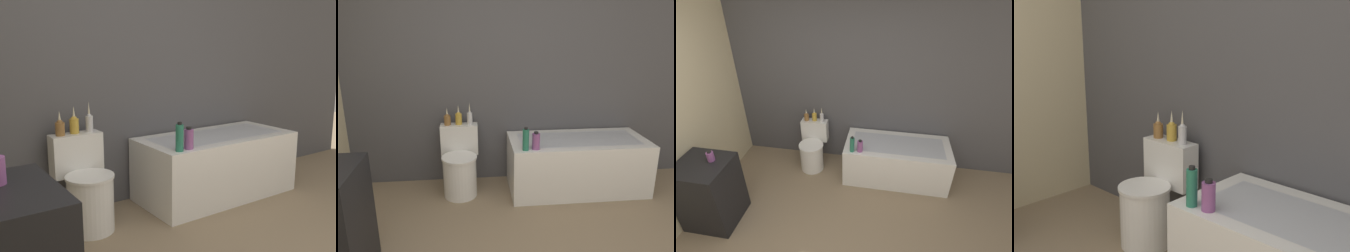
% 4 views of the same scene
% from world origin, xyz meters
% --- Properties ---
extents(wall_back_tiled, '(6.40, 0.06, 2.60)m').
position_xyz_m(wall_back_tiled, '(0.00, 2.19, 1.30)').
color(wall_back_tiled, '#4C4C51').
rests_on(wall_back_tiled, ground_plane).
extents(toilet, '(0.40, 0.51, 0.71)m').
position_xyz_m(toilet, '(-0.45, 1.84, 0.31)').
color(toilet, white).
rests_on(toilet, ground).
extents(vase_gold, '(0.07, 0.07, 0.19)m').
position_xyz_m(vase_gold, '(-0.57, 2.01, 0.78)').
color(vase_gold, olive).
rests_on(vase_gold, toilet).
extents(vase_silver, '(0.07, 0.07, 0.22)m').
position_xyz_m(vase_silver, '(-0.45, 2.03, 0.78)').
color(vase_silver, gold).
rests_on(vase_silver, toilet).
extents(vase_bronze, '(0.06, 0.06, 0.24)m').
position_xyz_m(vase_bronze, '(-0.33, 2.02, 0.79)').
color(vase_bronze, silver).
rests_on(vase_bronze, toilet).
extents(shampoo_bottle_tall, '(0.06, 0.06, 0.23)m').
position_xyz_m(shampoo_bottle_tall, '(0.21, 1.54, 0.68)').
color(shampoo_bottle_tall, '#267259').
rests_on(shampoo_bottle_tall, bathtub).
extents(shampoo_bottle_short, '(0.08, 0.08, 0.18)m').
position_xyz_m(shampoo_bottle_short, '(0.31, 1.55, 0.66)').
color(shampoo_bottle_short, '#8C4C8C').
rests_on(shampoo_bottle_short, bathtub).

